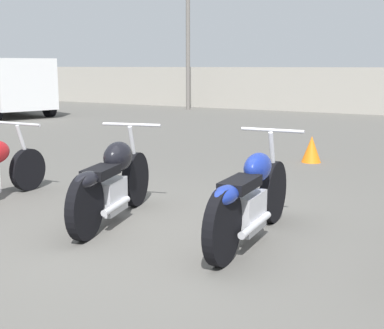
{
  "coord_description": "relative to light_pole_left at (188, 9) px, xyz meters",
  "views": [
    {
      "loc": [
        2.78,
        -4.27,
        1.7
      ],
      "look_at": [
        0.0,
        0.62,
        0.65
      ],
      "focal_mm": 50.0,
      "sensor_mm": 36.0,
      "label": 1
    }
  ],
  "objects": [
    {
      "name": "ground_plane",
      "position": [
        7.68,
        -13.82,
        -3.77
      ],
      "size": [
        60.0,
        60.0,
        0.0
      ],
      "primitive_type": "plane",
      "color": "#5B5954"
    },
    {
      "name": "light_pole_left",
      "position": [
        0.0,
        0.0,
        0.0
      ],
      "size": [
        0.7,
        0.35,
        6.25
      ],
      "color": "slate",
      "rests_on": "ground_plane"
    },
    {
      "name": "motorcycle_slot_2",
      "position": [
        6.9,
        -13.58,
        -3.32
      ],
      "size": [
        0.8,
        1.97,
        1.03
      ],
      "rotation": [
        0.0,
        0.0,
        0.25
      ],
      "color": "black",
      "rests_on": "ground_plane"
    },
    {
      "name": "motorcycle_slot_3",
      "position": [
        8.48,
        -13.48,
        -3.34
      ],
      "size": [
        0.68,
        2.11,
        1.04
      ],
      "rotation": [
        0.0,
        0.0,
        0.07
      ],
      "color": "black",
      "rests_on": "ground_plane"
    },
    {
      "name": "traffic_cone_near",
      "position": [
        7.68,
        -8.91,
        -3.54
      ],
      "size": [
        0.35,
        0.35,
        0.47
      ],
      "color": "orange",
      "rests_on": "ground_plane"
    }
  ]
}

